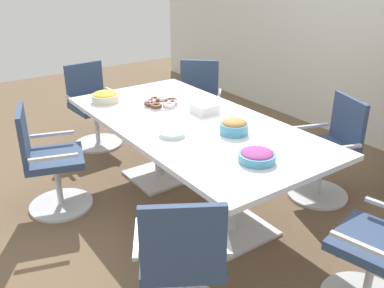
% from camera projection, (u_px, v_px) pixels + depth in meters
% --- Properties ---
extents(ground_plane, '(10.00, 10.00, 0.01)m').
position_uv_depth(ground_plane, '(192.00, 201.00, 3.81)').
color(ground_plane, brown).
extents(back_wall, '(8.00, 0.10, 2.80)m').
position_uv_depth(back_wall, '(377.00, 17.00, 4.50)').
color(back_wall, silver).
rests_on(back_wall, ground).
extents(conference_table, '(2.40, 1.20, 0.75)m').
position_uv_depth(conference_table, '(192.00, 136.00, 3.55)').
color(conference_table, white).
rests_on(conference_table, ground).
extents(office_chair_0, '(0.64, 0.64, 0.91)m').
position_uv_depth(office_chair_0, '(384.00, 255.00, 2.48)').
color(office_chair_0, silver).
rests_on(office_chair_0, ground).
extents(office_chair_1, '(0.69, 0.69, 0.91)m').
position_uv_depth(office_chair_1, '(328.00, 154.00, 3.73)').
color(office_chair_1, silver).
rests_on(office_chair_1, ground).
extents(office_chair_2, '(0.76, 0.76, 0.91)m').
position_uv_depth(office_chair_2, '(198.00, 107.00, 4.89)').
color(office_chair_2, silver).
rests_on(office_chair_2, ground).
extents(office_chair_3, '(0.57, 0.57, 0.91)m').
position_uv_depth(office_chair_3, '(93.00, 110.00, 4.80)').
color(office_chair_3, silver).
rests_on(office_chair_3, ground).
extents(office_chair_4, '(0.68, 0.68, 0.91)m').
position_uv_depth(office_chair_4, '(49.00, 165.00, 3.54)').
color(office_chair_4, silver).
rests_on(office_chair_4, ground).
extents(office_chair_5, '(0.74, 0.74, 0.91)m').
position_uv_depth(office_chair_5, '(182.00, 268.00, 2.38)').
color(office_chair_5, silver).
rests_on(office_chair_5, ground).
extents(snack_bowl_candy_mix, '(0.25, 0.25, 0.08)m').
position_uv_depth(snack_bowl_candy_mix, '(257.00, 156.00, 2.82)').
color(snack_bowl_candy_mix, '#4C9EC6').
rests_on(snack_bowl_candy_mix, conference_table).
extents(snack_bowl_cookies, '(0.22, 0.22, 0.12)m').
position_uv_depth(snack_bowl_cookies, '(234.00, 126.00, 3.25)').
color(snack_bowl_cookies, '#4C9EC6').
rests_on(snack_bowl_cookies, conference_table).
extents(snack_bowl_chips_yellow, '(0.25, 0.25, 0.10)m').
position_uv_depth(snack_bowl_chips_yellow, '(105.00, 97.00, 3.96)').
color(snack_bowl_chips_yellow, beige).
rests_on(snack_bowl_chips_yellow, conference_table).
extents(donut_platter, '(0.32, 0.32, 0.04)m').
position_uv_depth(donut_platter, '(161.00, 103.00, 3.88)').
color(donut_platter, white).
rests_on(donut_platter, conference_table).
extents(plate_stack, '(0.20, 0.20, 0.04)m').
position_uv_depth(plate_stack, '(172.00, 133.00, 3.22)').
color(plate_stack, white).
rests_on(plate_stack, conference_table).
extents(napkin_pile, '(0.19, 0.19, 0.08)m').
position_uv_depth(napkin_pile, '(205.00, 108.00, 3.68)').
color(napkin_pile, white).
rests_on(napkin_pile, conference_table).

